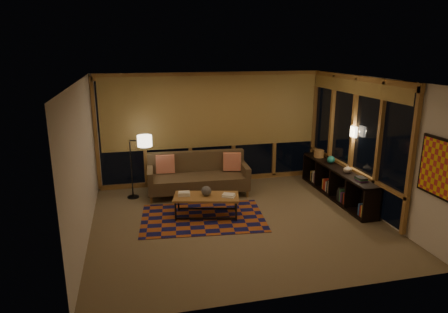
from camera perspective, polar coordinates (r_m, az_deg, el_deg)
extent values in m
cube|color=#86704E|center=(7.84, 1.98, -9.20)|extent=(5.50, 5.00, 0.01)
cube|color=silver|center=(7.16, 2.18, 10.87)|extent=(5.50, 5.00, 0.01)
cube|color=beige|center=(9.75, -1.82, 4.07)|extent=(5.50, 0.01, 2.70)
cube|color=beige|center=(5.14, 9.50, -6.66)|extent=(5.50, 0.01, 2.70)
cube|color=beige|center=(7.19, -19.59, -0.96)|extent=(0.01, 5.00, 2.70)
cube|color=beige|center=(8.52, 20.22, 1.45)|extent=(0.01, 5.00, 2.70)
cube|color=#944618|center=(7.98, -3.04, -8.72)|extent=(2.55, 1.84, 0.01)
sphere|color=black|center=(7.89, -2.55, -4.91)|extent=(0.27, 0.27, 0.20)
cylinder|color=#9D723F|center=(9.89, 13.41, 0.40)|extent=(0.27, 0.27, 0.18)
sphere|color=#1A6B63|center=(9.42, 15.03, -0.44)|extent=(0.19, 0.19, 0.18)
imported|color=#B2A18C|center=(8.81, 17.24, -1.69)|extent=(0.19, 0.19, 0.18)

